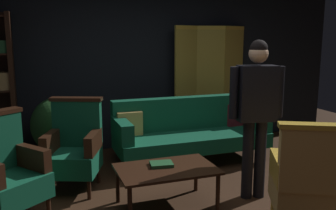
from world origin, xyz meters
name	(u,v)px	position (x,y,z in m)	size (l,w,h in m)	color
back_wall	(132,58)	(0.00, 2.45, 1.40)	(7.20, 0.10, 2.80)	black
folding_screen	(210,83)	(1.25, 2.26, 0.99)	(1.32, 0.26, 1.90)	#B29338
velvet_couch	(189,130)	(0.55, 1.45, 0.45)	(2.12, 0.78, 0.88)	black
coffee_table	(166,172)	(-0.23, 0.20, 0.37)	(1.00, 0.64, 0.42)	black
armchair_gilt_accent	(307,180)	(0.77, -0.69, 0.49)	(0.78, 0.78, 1.04)	gold
armchair_wing_left	(74,147)	(-1.06, 1.01, 0.49)	(0.75, 0.75, 1.04)	black
armchair_wing_right	(5,171)	(-1.75, 0.45, 0.49)	(0.81, 0.81, 1.04)	black
standing_figure	(256,105)	(0.74, 0.11, 1.03)	(0.58, 0.28, 1.70)	black
potted_plant	(55,127)	(-1.22, 1.86, 0.54)	(0.64, 0.64, 0.93)	brown
book_green_cloth	(161,164)	(-0.26, 0.28, 0.44)	(0.23, 0.18, 0.03)	#1E4C28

